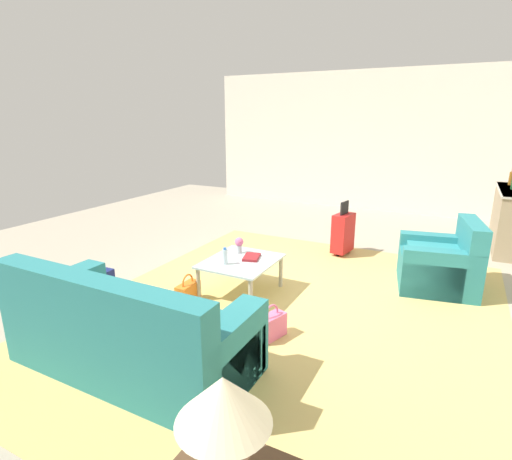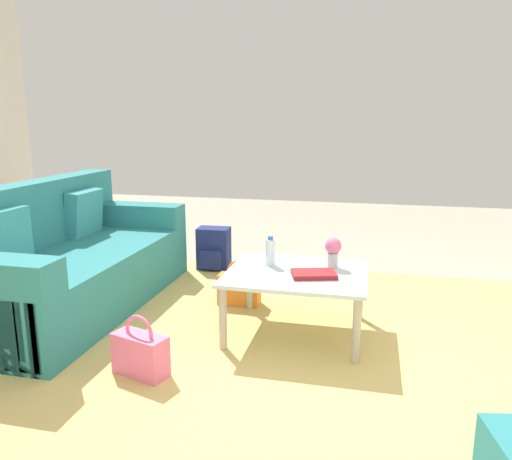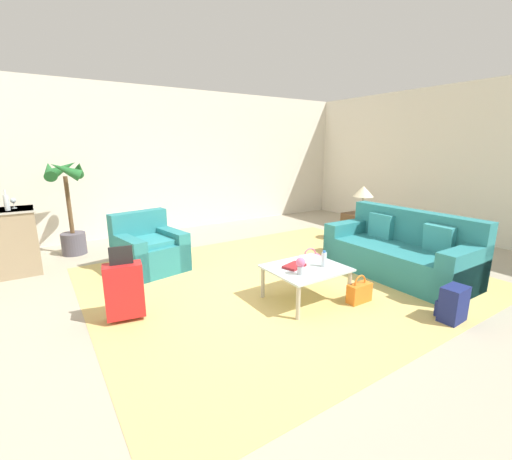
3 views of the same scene
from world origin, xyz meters
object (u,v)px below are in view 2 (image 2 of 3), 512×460
at_px(coffee_table, 297,279).
at_px(backpack_navy, 214,249).
at_px(water_bottle, 270,252).
at_px(coffee_table_book, 314,274).
at_px(handbag_pink, 140,353).
at_px(couch, 65,266).
at_px(handbag_orange, 239,289).
at_px(flower_vase, 333,250).

bearing_deg(coffee_table, backpack_navy, -52.22).
xyz_separation_m(water_bottle, backpack_navy, (0.80, -1.19, -0.33)).
height_order(coffee_table_book, handbag_pink, coffee_table_book).
distance_m(water_bottle, backpack_navy, 1.47).
xyz_separation_m(couch, coffee_table_book, (-1.92, 0.18, 0.13)).
relative_size(handbag_pink, handbag_orange, 1.00).
distance_m(handbag_pink, backpack_navy, 2.07).
height_order(flower_vase, handbag_orange, flower_vase).
relative_size(coffee_table, flower_vase, 4.47).
bearing_deg(handbag_orange, water_bottle, 134.09).
xyz_separation_m(coffee_table, coffee_table_book, (-0.12, 0.08, 0.07)).
height_order(handbag_orange, backpack_navy, backpack_navy).
distance_m(couch, flower_vase, 2.04).
bearing_deg(handbag_pink, couch, -39.88).
bearing_deg(backpack_navy, handbag_orange, 119.35).
bearing_deg(coffee_table, handbag_pink, 44.93).
relative_size(coffee_table, coffee_table_book, 3.31).
height_order(water_bottle, flower_vase, flower_vase).
bearing_deg(backpack_navy, flower_vase, 136.94).
relative_size(flower_vase, handbag_pink, 0.57).
relative_size(flower_vase, backpack_navy, 0.51).
relative_size(coffee_table, backpack_navy, 2.29).
relative_size(couch, backpack_navy, 5.26).
relative_size(coffee_table_book, handbag_orange, 0.77).
distance_m(couch, coffee_table, 1.80).
bearing_deg(flower_vase, handbag_orange, -20.35).
bearing_deg(water_bottle, handbag_orange, -45.91).
xyz_separation_m(handbag_pink, handbag_orange, (-0.25, -1.19, 0.00)).
xyz_separation_m(couch, handbag_orange, (-1.29, -0.32, -0.19)).
distance_m(couch, coffee_table_book, 1.93).
height_order(couch, backpack_navy, couch).
bearing_deg(coffee_table_book, water_bottle, -45.44).
bearing_deg(water_bottle, coffee_table, 153.43).
distance_m(water_bottle, flower_vase, 0.42).
bearing_deg(couch, water_bottle, -180.00).
distance_m(coffee_table_book, flower_vase, 0.27).
xyz_separation_m(handbag_pink, backpack_navy, (0.23, -2.05, 0.06)).
bearing_deg(handbag_orange, flower_vase, 159.65).
relative_size(water_bottle, flower_vase, 1.00).
relative_size(flower_vase, handbag_orange, 0.57).
bearing_deg(couch, handbag_orange, -166.01).
bearing_deg(water_bottle, flower_vase, -173.21).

